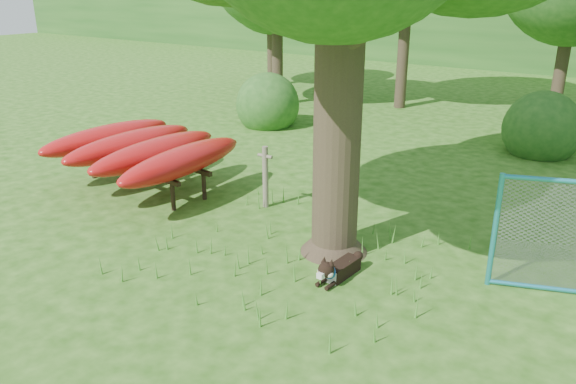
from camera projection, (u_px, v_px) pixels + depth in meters
The scene contains 7 objects.
ground at pixel (225, 283), 7.66m from camera, with size 80.00×80.00×0.00m, color #225210.
wooden_post at pixel (265, 175), 10.05m from camera, with size 0.31×0.11×1.14m.
kayak_rack at pixel (143, 148), 10.90m from camera, with size 3.36×3.40×1.08m.
husky_dog at pixel (337, 269), 7.69m from camera, with size 0.28×0.96×0.43m.
wildflower_clump at pixel (320, 274), 7.48m from camera, with size 0.11×0.10×0.23m.
shrub_left at pixel (268, 125), 16.10m from camera, with size 1.80×1.80×1.80m, color #22551B.
shrub_mid at pixel (538, 154), 13.43m from camera, with size 1.80×1.80×1.80m, color #22551B.
Camera 1 is at (4.61, -4.99, 3.84)m, focal length 35.00 mm.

